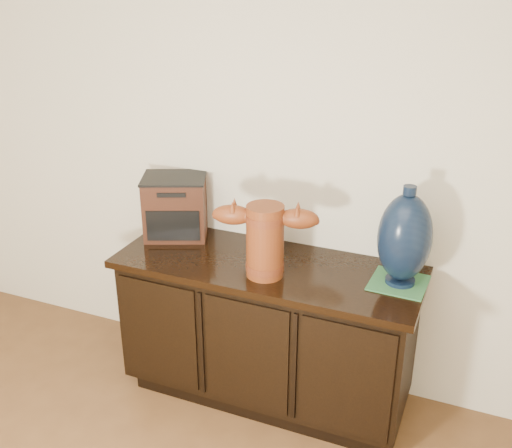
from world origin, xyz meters
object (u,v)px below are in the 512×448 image
at_px(sideboard, 267,330).
at_px(terracotta_vessel, 265,237).
at_px(tv_radio, 175,207).
at_px(spray_can, 278,233).
at_px(lamp_base, 405,238).

distance_m(sideboard, terracotta_vessel, 0.57).
bearing_deg(tv_radio, spray_can, -16.61).
distance_m(tv_radio, lamp_base, 1.18).
relative_size(sideboard, lamp_base, 3.22).
bearing_deg(tv_radio, sideboard, -35.79).
bearing_deg(lamp_base, terracotta_vessel, -165.28).
relative_size(tv_radio, lamp_base, 0.87).
relative_size(sideboard, spray_can, 9.37).
bearing_deg(tv_radio, terracotta_vessel, -44.51).
relative_size(lamp_base, spray_can, 2.91).
distance_m(sideboard, spray_can, 0.48).
bearing_deg(spray_can, lamp_base, -12.43).
height_order(sideboard, terracotta_vessel, terracotta_vessel).
bearing_deg(sideboard, spray_can, 95.99).
relative_size(terracotta_vessel, tv_radio, 1.22).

